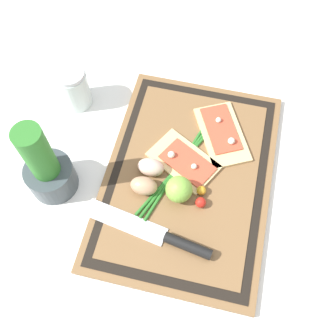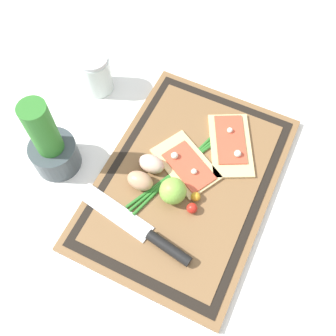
{
  "view_description": "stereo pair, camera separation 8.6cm",
  "coord_description": "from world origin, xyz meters",
  "px_view_note": "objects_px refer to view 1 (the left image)",
  "views": [
    {
      "loc": [
        -0.38,
        -0.04,
        0.79
      ],
      "look_at": [
        0.0,
        0.05,
        0.03
      ],
      "focal_mm": 42.0,
      "sensor_mm": 36.0,
      "label": 1
    },
    {
      "loc": [
        -0.36,
        -0.12,
        0.79
      ],
      "look_at": [
        0.0,
        0.05,
        0.03
      ],
      "focal_mm": 42.0,
      "sensor_mm": 36.0,
      "label": 2
    }
  ],
  "objects_px": {
    "egg_brown": "(144,186)",
    "herb_pot": "(47,169)",
    "pizza_slice_far": "(184,161)",
    "sauce_jar": "(74,89)",
    "pizza_slice_near": "(222,133)",
    "egg_pink": "(151,167)",
    "knife": "(168,238)",
    "cherry_tomato_red": "(201,202)",
    "cherry_tomato_yellow": "(201,190)",
    "lime": "(179,189)"
  },
  "relations": [
    {
      "from": "pizza_slice_far",
      "to": "lime",
      "type": "distance_m",
      "value": 0.08
    },
    {
      "from": "knife",
      "to": "cherry_tomato_red",
      "type": "height_order",
      "value": "cherry_tomato_red"
    },
    {
      "from": "egg_pink",
      "to": "pizza_slice_near",
      "type": "bearing_deg",
      "value": -46.07
    },
    {
      "from": "knife",
      "to": "cherry_tomato_red",
      "type": "bearing_deg",
      "value": -28.51
    },
    {
      "from": "pizza_slice_near",
      "to": "sauce_jar",
      "type": "height_order",
      "value": "sauce_jar"
    },
    {
      "from": "egg_brown",
      "to": "egg_pink",
      "type": "height_order",
      "value": "same"
    },
    {
      "from": "herb_pot",
      "to": "sauce_jar",
      "type": "xyz_separation_m",
      "value": [
        0.23,
        0.03,
        -0.03
      ]
    },
    {
      "from": "lime",
      "to": "cherry_tomato_red",
      "type": "height_order",
      "value": "lime"
    },
    {
      "from": "lime",
      "to": "cherry_tomato_yellow",
      "type": "xyz_separation_m",
      "value": [
        0.02,
        -0.05,
        -0.02
      ]
    },
    {
      "from": "sauce_jar",
      "to": "egg_brown",
      "type": "bearing_deg",
      "value": -132.04
    },
    {
      "from": "pizza_slice_far",
      "to": "sauce_jar",
      "type": "distance_m",
      "value": 0.32
    },
    {
      "from": "pizza_slice_far",
      "to": "sauce_jar",
      "type": "height_order",
      "value": "sauce_jar"
    },
    {
      "from": "egg_brown",
      "to": "egg_pink",
      "type": "relative_size",
      "value": 1.0
    },
    {
      "from": "sauce_jar",
      "to": "lime",
      "type": "bearing_deg",
      "value": -123.44
    },
    {
      "from": "knife",
      "to": "pizza_slice_far",
      "type": "bearing_deg",
      "value": 1.86
    },
    {
      "from": "knife",
      "to": "egg_pink",
      "type": "height_order",
      "value": "egg_pink"
    },
    {
      "from": "cherry_tomato_red",
      "to": "sauce_jar",
      "type": "xyz_separation_m",
      "value": [
        0.21,
        0.35,
        0.02
      ]
    },
    {
      "from": "cherry_tomato_red",
      "to": "cherry_tomato_yellow",
      "type": "xyz_separation_m",
      "value": [
        0.03,
        0.0,
        -0.0
      ]
    },
    {
      "from": "lime",
      "to": "egg_pink",
      "type": "bearing_deg",
      "value": 59.74
    },
    {
      "from": "pizza_slice_far",
      "to": "knife",
      "type": "height_order",
      "value": "pizza_slice_far"
    },
    {
      "from": "egg_brown",
      "to": "herb_pot",
      "type": "distance_m",
      "value": 0.2
    },
    {
      "from": "cherry_tomato_red",
      "to": "herb_pot",
      "type": "xyz_separation_m",
      "value": [
        -0.02,
        0.32,
        0.05
      ]
    },
    {
      "from": "lime",
      "to": "cherry_tomato_red",
      "type": "relative_size",
      "value": 2.51
    },
    {
      "from": "lime",
      "to": "herb_pot",
      "type": "height_order",
      "value": "herb_pot"
    },
    {
      "from": "cherry_tomato_red",
      "to": "pizza_slice_far",
      "type": "bearing_deg",
      "value": 30.86
    },
    {
      "from": "knife",
      "to": "egg_brown",
      "type": "xyz_separation_m",
      "value": [
        0.1,
        0.08,
        0.01
      ]
    },
    {
      "from": "cherry_tomato_red",
      "to": "herb_pot",
      "type": "bearing_deg",
      "value": 93.21
    },
    {
      "from": "cherry_tomato_yellow",
      "to": "herb_pot",
      "type": "height_order",
      "value": "herb_pot"
    },
    {
      "from": "pizza_slice_far",
      "to": "knife",
      "type": "bearing_deg",
      "value": -178.14
    },
    {
      "from": "egg_brown",
      "to": "cherry_tomato_yellow",
      "type": "height_order",
      "value": "egg_brown"
    },
    {
      "from": "sauce_jar",
      "to": "cherry_tomato_red",
      "type": "bearing_deg",
      "value": -120.92
    },
    {
      "from": "pizza_slice_far",
      "to": "egg_pink",
      "type": "bearing_deg",
      "value": 120.32
    },
    {
      "from": "pizza_slice_near",
      "to": "knife",
      "type": "distance_m",
      "value": 0.28
    },
    {
      "from": "sauce_jar",
      "to": "knife",
      "type": "bearing_deg",
      "value": -134.86
    },
    {
      "from": "egg_brown",
      "to": "herb_pot",
      "type": "height_order",
      "value": "herb_pot"
    },
    {
      "from": "pizza_slice_near",
      "to": "pizza_slice_far",
      "type": "xyz_separation_m",
      "value": [
        -0.09,
        0.07,
        0.0
      ]
    },
    {
      "from": "knife",
      "to": "pizza_slice_near",
      "type": "bearing_deg",
      "value": -13.15
    },
    {
      "from": "knife",
      "to": "egg_brown",
      "type": "distance_m",
      "value": 0.12
    },
    {
      "from": "pizza_slice_far",
      "to": "knife",
      "type": "relative_size",
      "value": 0.63
    },
    {
      "from": "pizza_slice_far",
      "to": "egg_pink",
      "type": "height_order",
      "value": "egg_pink"
    },
    {
      "from": "cherry_tomato_yellow",
      "to": "egg_pink",
      "type": "bearing_deg",
      "value": 77.83
    },
    {
      "from": "pizza_slice_far",
      "to": "knife",
      "type": "distance_m",
      "value": 0.18
    },
    {
      "from": "herb_pot",
      "to": "knife",
      "type": "bearing_deg",
      "value": -104.71
    },
    {
      "from": "knife",
      "to": "egg_pink",
      "type": "distance_m",
      "value": 0.16
    },
    {
      "from": "pizza_slice_near",
      "to": "sauce_jar",
      "type": "bearing_deg",
      "value": 86.01
    },
    {
      "from": "pizza_slice_near",
      "to": "pizza_slice_far",
      "type": "relative_size",
      "value": 1.07
    },
    {
      "from": "pizza_slice_far",
      "to": "cherry_tomato_red",
      "type": "bearing_deg",
      "value": -149.14
    },
    {
      "from": "pizza_slice_near",
      "to": "cherry_tomato_yellow",
      "type": "relative_size",
      "value": 9.16
    },
    {
      "from": "egg_pink",
      "to": "cherry_tomato_red",
      "type": "relative_size",
      "value": 2.54
    },
    {
      "from": "cherry_tomato_red",
      "to": "cherry_tomato_yellow",
      "type": "height_order",
      "value": "cherry_tomato_red"
    }
  ]
}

